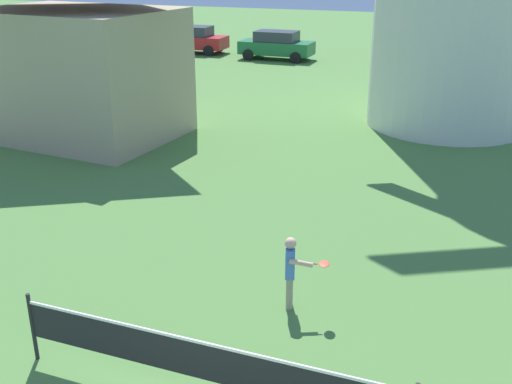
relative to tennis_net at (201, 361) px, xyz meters
name	(u,v)px	position (x,y,z in m)	size (l,w,h in m)	color
tennis_net	(201,361)	(0.00, 0.00, 0.00)	(5.48, 0.06, 1.10)	black
player_far	(291,268)	(0.37, 2.69, 0.05)	(0.81, 0.42, 1.29)	#9E937F
parked_car_red	(191,39)	(-13.69, 27.25, 0.12)	(4.26, 2.03, 1.56)	red
parked_car_green	(277,45)	(-8.16, 26.74, 0.12)	(4.06, 1.89, 1.56)	#1E6638
chapel	(74,33)	(-9.18, 10.25, 2.59)	(6.68, 5.16, 7.60)	tan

